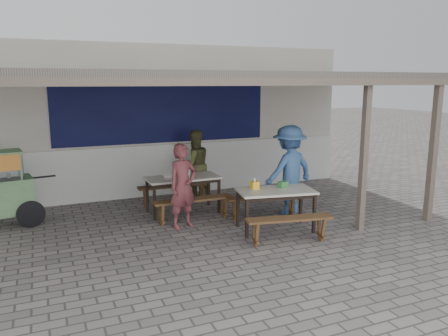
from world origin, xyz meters
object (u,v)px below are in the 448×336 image
patron_street_side (183,186)px  table_right (276,194)px  condiment_jar (188,172)px  bench_left_street (194,204)px  patron_wall_side (195,165)px  table_left (183,181)px  bench_right_wall (263,202)px  bench_left_wall (174,189)px  condiment_bowl (167,176)px  donation_box (283,184)px  patron_right_table (289,170)px  tissue_box (255,185)px  bench_right_street (289,224)px

patron_street_side → table_right: bearing=-45.0°
condiment_jar → patron_street_side: bearing=-112.5°
bench_left_street → patron_wall_side: patron_wall_side is taller
table_left → bench_right_wall: bearing=-37.2°
bench_left_wall → condiment_bowl: bearing=-118.7°
table_right → condiment_jar: (-1.05, 1.85, 0.13)m
bench_right_wall → donation_box: (0.07, -0.60, 0.47)m
table_left → patron_right_table: (1.96, -0.89, 0.23)m
bench_left_street → table_right: size_ratio=1.07×
tissue_box → bench_right_street: bearing=-78.7°
bench_left_wall → patron_right_table: size_ratio=0.87×
bench_right_wall → condiment_bowl: bearing=157.1°
bench_right_wall → tissue_box: 0.80m
bench_right_wall → patron_right_table: patron_right_table is taller
patron_wall_side → condiment_bowl: (-0.88, -0.85, -0.02)m
bench_left_wall → donation_box: donation_box is taller
bench_right_wall → bench_left_street: bearing=175.2°
bench_left_street → donation_box: 1.76m
bench_right_street → bench_left_street: bearing=132.0°
table_left → bench_left_street: size_ratio=0.94×
patron_wall_side → condiment_bowl: bearing=38.6°
bench_left_wall → table_right: table_right is taller
bench_right_street → condiment_jar: size_ratio=15.40×
patron_street_side → bench_left_wall: bearing=62.8°
condiment_jar → bench_right_street: bearing=-70.0°
patron_street_side → patron_wall_side: (0.86, 1.82, 0.01)m
bench_left_wall → donation_box: bearing=-58.1°
table_left → bench_right_wall: table_left is taller
condiment_bowl → bench_left_wall: bearing=61.7°
tissue_box → condiment_bowl: tissue_box is taller
donation_box → bench_right_wall: bearing=97.1°
patron_wall_side → bench_left_street: bearing=64.6°
table_right → condiment_jar: condiment_jar is taller
donation_box → bench_left_street: bearing=145.6°
bench_left_street → condiment_bowl: condiment_bowl is taller
bench_left_wall → condiment_bowl: size_ratio=7.56×
tissue_box → donation_box: 0.53m
table_left → table_right: (1.20, -1.69, -0.00)m
table_right → patron_right_table: (0.75, 0.80, 0.23)m
bench_right_street → patron_wall_side: 3.37m
patron_street_side → donation_box: patron_street_side is taller
table_right → patron_wall_side: 2.69m
table_left → bench_left_wall: (-0.00, 0.63, -0.33)m
table_right → condiment_jar: 2.13m
table_right → bench_right_wall: (0.13, 0.69, -0.33)m
bench_right_wall → patron_street_side: bearing=-173.2°
bench_left_street → patron_right_table: bearing=-7.8°
patron_street_side → condiment_bowl: size_ratio=7.51×
bench_right_street → patron_right_table: bearing=69.8°
bench_right_wall → patron_right_table: size_ratio=0.82×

